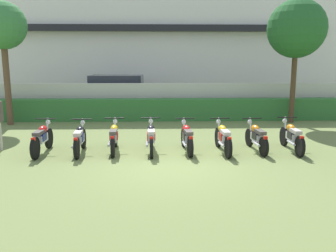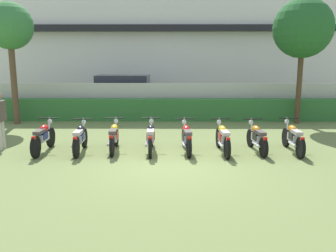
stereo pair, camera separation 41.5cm
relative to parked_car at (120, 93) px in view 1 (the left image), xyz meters
The scene contains 15 objects.
ground 10.24m from the parked_car, 76.99° to the right, with size 60.00×60.00×0.00m, color olive.
building 6.60m from the parked_car, 66.39° to the left, with size 22.52×6.50×8.40m.
compound_wall 3.23m from the parked_car, 44.65° to the right, with size 21.40×0.30×1.61m, color beige.
hedge_row 3.78m from the parked_car, 52.27° to the right, with size 17.12×0.70×0.96m, color #337033.
parked_car is the anchor object (origin of this frame).
tree_near_inspector 6.51m from the parked_car, 136.88° to the right, with size 1.91×1.91×5.01m.
tree_far_side 9.16m from the parked_car, 25.75° to the right, with size 2.43×2.43×5.18m.
motorcycle_in_row_0 8.75m from the parked_car, 99.17° to the right, with size 0.60×1.88×0.97m.
motorcycle_in_row_1 8.67m from the parked_car, 91.91° to the right, with size 0.60×1.81×0.96m.
motorcycle_in_row_2 8.52m from the parked_car, 85.38° to the right, with size 0.60×1.84×0.96m.
motorcycle_in_row_3 8.75m from the parked_car, 78.20° to the right, with size 0.60×1.95×0.96m.
motorcycle_in_row_4 9.05m from the parked_car, 71.65° to the right, with size 0.60×1.81×0.95m.
motorcycle_in_row_5 9.51m from the parked_car, 65.71° to the right, with size 0.60×1.91×0.96m.
motorcycle_in_row_6 9.88m from the parked_car, 59.97° to the right, with size 0.60×1.78×0.94m.
motorcycle_in_row_7 10.47m from the parked_car, 55.00° to the right, with size 0.60×1.94×0.96m.
Camera 1 is at (-0.33, -8.84, 2.73)m, focal length 37.84 mm.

